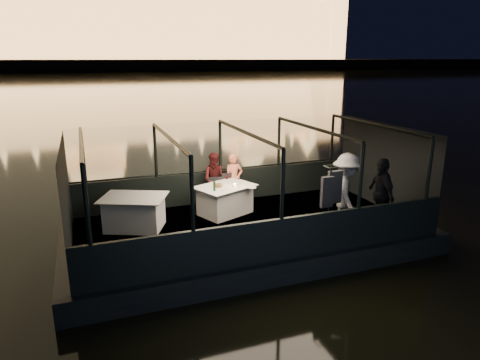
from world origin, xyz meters
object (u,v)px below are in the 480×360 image
object	(u,v)px
dining_table_aft	(134,213)
person_woman_coral	(234,178)
dining_table_central	(225,200)
passenger_stripe	(346,197)
chair_port_right	(231,191)
passenger_dark	(380,195)
chair_port_left	(217,193)
coat_stand	(329,202)
person_man_maroon	(216,179)
wine_bottle	(214,185)

from	to	relation	value
dining_table_aft	person_woman_coral	xyz separation A→B (m)	(2.85, 0.92, 0.36)
dining_table_central	dining_table_aft	world-z (taller)	dining_table_aft
passenger_stripe	chair_port_right	bearing A→B (deg)	60.08
dining_table_central	passenger_dark	size ratio (longest dim) A/B	0.83
dining_table_aft	chair_port_left	size ratio (longest dim) A/B	1.80
coat_stand	dining_table_aft	bearing A→B (deg)	150.89
dining_table_central	chair_port_left	distance (m)	0.46
person_woman_coral	person_man_maroon	world-z (taller)	person_man_maroon
dining_table_central	wine_bottle	world-z (taller)	wine_bottle
dining_table_aft	dining_table_central	bearing A→B (deg)	4.81
dining_table_central	wine_bottle	xyz separation A→B (m)	(-0.38, -0.31, 0.53)
dining_table_central	passenger_stripe	distance (m)	3.14
dining_table_central	dining_table_aft	size ratio (longest dim) A/B	0.97
coat_stand	chair_port_left	bearing A→B (deg)	120.87
person_man_maroon	coat_stand	bearing A→B (deg)	-41.15
dining_table_central	person_woman_coral	distance (m)	0.95
chair_port_left	wine_bottle	world-z (taller)	wine_bottle
coat_stand	person_woman_coral	world-z (taller)	coat_stand
chair_port_left	person_woman_coral	distance (m)	0.71
chair_port_left	person_man_maroon	distance (m)	0.41
dining_table_central	chair_port_right	bearing A→B (deg)	55.77
passenger_dark	wine_bottle	xyz separation A→B (m)	(-3.51, 1.93, 0.06)
dining_table_central	passenger_dark	xyz separation A→B (m)	(3.13, -2.24, 0.47)
dining_table_central	person_woman_coral	xyz separation A→B (m)	(0.50, 0.72, 0.36)
dining_table_aft	chair_port_left	world-z (taller)	chair_port_left
chair_port_left	coat_stand	bearing A→B (deg)	-56.28
chair_port_right	person_man_maroon	world-z (taller)	person_man_maroon
dining_table_central	chair_port_left	bearing A→B (deg)	100.67
dining_table_aft	chair_port_right	size ratio (longest dim) A/B	1.67
chair_port_left	passenger_dark	world-z (taller)	passenger_dark
dining_table_aft	chair_port_right	bearing A→B (deg)	14.42
dining_table_central	coat_stand	size ratio (longest dim) A/B	0.82
dining_table_aft	coat_stand	world-z (taller)	coat_stand
passenger_stripe	passenger_dark	world-z (taller)	passenger_stripe
person_man_maroon	passenger_stripe	world-z (taller)	passenger_stripe
coat_stand	person_man_maroon	world-z (taller)	coat_stand
person_man_maroon	passenger_stripe	bearing A→B (deg)	-30.10
person_man_maroon	dining_table_central	bearing A→B (deg)	-66.66
chair_port_left	coat_stand	size ratio (longest dim) A/B	0.47
person_woman_coral	person_man_maroon	bearing A→B (deg)	179.93
dining_table_central	passenger_stripe	xyz separation A→B (m)	(2.26, -2.12, 0.47)
coat_stand	passenger_dark	distance (m)	1.52
person_woman_coral	passenger_dark	distance (m)	3.96
dining_table_aft	passenger_dark	distance (m)	5.87
chair_port_left	chair_port_right	distance (m)	0.42
chair_port_right	coat_stand	world-z (taller)	coat_stand
person_man_maroon	passenger_dark	size ratio (longest dim) A/B	0.86
passenger_dark	dining_table_central	bearing A→B (deg)	-116.77
dining_table_central	person_man_maroon	size ratio (longest dim) A/B	0.97
chair_port_right	person_woman_coral	distance (m)	0.41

